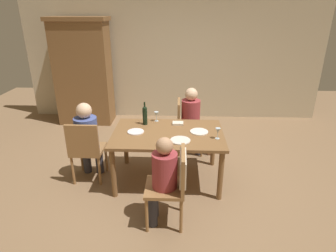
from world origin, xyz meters
TOP-DOWN VIEW (x-y plane):
  - ground_plane at (0.00, 0.00)m, footprint 10.00×10.00m
  - rear_room_partition at (0.00, 2.72)m, footprint 6.40×0.12m
  - armoire_cabinet at (-1.86, 2.27)m, footprint 1.18×0.62m
  - dining_table at (0.00, 0.00)m, footprint 1.52×1.03m
  - chair_near at (0.12, -0.90)m, footprint 0.46×0.44m
  - chair_left_end at (-1.14, -0.09)m, footprint 0.44×0.44m
  - chair_far_right at (0.26, 0.90)m, footprint 0.44×0.44m
  - person_woman_host at (-0.03, -0.90)m, footprint 0.32×0.28m
  - person_man_bearded at (-1.14, 0.03)m, footprint 0.32×0.36m
  - person_man_guest at (0.37, 0.90)m, footprint 0.36×0.31m
  - wine_bottle_tall_green at (-0.35, 0.29)m, footprint 0.07×0.07m
  - wine_glass_near_left at (-0.19, 0.43)m, footprint 0.07×0.07m
  - wine_glass_centre at (0.66, -0.16)m, footprint 0.07×0.07m
  - dinner_plate_host at (-0.45, -0.00)m, footprint 0.23×0.23m
  - dinner_plate_guest_left at (0.43, 0.04)m, footprint 0.25×0.25m
  - dinner_plate_guest_right at (0.17, -0.25)m, footprint 0.26×0.26m
  - folded_napkin at (0.13, 0.32)m, footprint 0.16×0.12m
  - handbag at (0.69, 0.90)m, footprint 0.15×0.29m

SIDE VIEW (x-z plane):
  - ground_plane at x=0.00m, z-range 0.00..0.00m
  - handbag at x=0.69m, z-range 0.00..0.22m
  - chair_left_end at x=-1.14m, z-range 0.07..0.99m
  - chair_far_right at x=0.26m, z-range 0.07..0.99m
  - chair_near at x=0.12m, z-range 0.13..1.05m
  - person_woman_host at x=-0.03m, z-range 0.09..1.17m
  - dining_table at x=0.00m, z-range 0.29..1.03m
  - person_man_guest at x=0.37m, z-range 0.09..1.23m
  - person_man_bearded at x=-1.14m, z-range 0.09..1.25m
  - dinner_plate_host at x=-0.45m, z-range 0.74..0.76m
  - dinner_plate_guest_left at x=0.43m, z-range 0.74..0.76m
  - dinner_plate_guest_right at x=0.17m, z-range 0.74..0.76m
  - folded_napkin at x=0.13m, z-range 0.74..0.77m
  - wine_glass_near_left at x=-0.19m, z-range 0.78..0.93m
  - wine_glass_centre at x=0.66m, z-range 0.78..0.93m
  - wine_bottle_tall_green at x=-0.35m, z-range 0.72..1.07m
  - armoire_cabinet at x=-1.86m, z-range 0.01..2.19m
  - rear_room_partition at x=0.00m, z-range 0.00..2.70m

